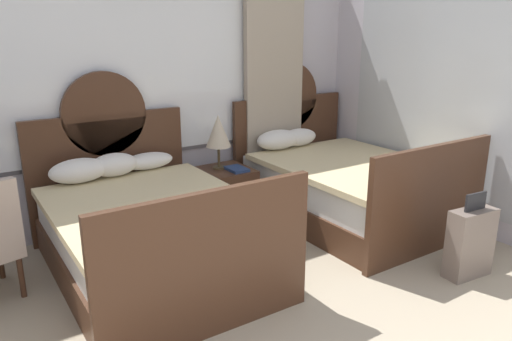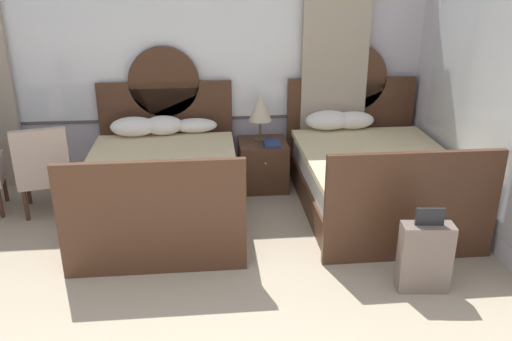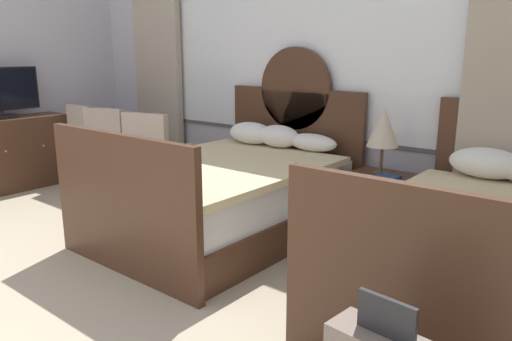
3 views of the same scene
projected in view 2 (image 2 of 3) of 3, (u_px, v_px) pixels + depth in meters
The scene contains 8 objects.
wall_back_window at pixel (160, 63), 6.16m from camera, with size 6.24×0.22×2.70m.
bed_near_window at pixel (163, 183), 5.53m from camera, with size 1.57×2.19×1.63m.
bed_near_mirror at pixel (372, 175), 5.73m from camera, with size 1.57×2.19×1.63m.
nightstand_between_beds at pixel (263, 164), 6.28m from camera, with size 0.56×0.58×0.57m.
table_lamp_on_nightstand at pixel (260, 107), 6.08m from camera, with size 0.27×0.27×0.58m.
book_on_nightstand at pixel (272, 143), 6.07m from camera, with size 0.18×0.26×0.03m.
armchair_by_window_left at pixel (44, 167), 5.56m from camera, with size 0.64×0.64×0.97m.
suitcase_on_floor at pixel (425, 257), 4.30m from camera, with size 0.43×0.22×0.74m.
Camera 2 is at (0.51, -1.92, 2.55)m, focal length 37.19 mm.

